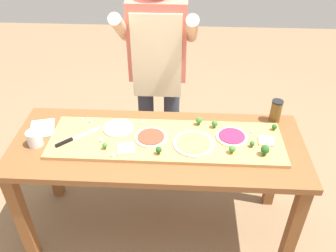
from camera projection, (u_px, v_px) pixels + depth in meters
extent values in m
plane|color=#896B4C|center=(160.00, 226.00, 2.62)|extent=(8.00, 8.00, 0.00)
cube|color=brown|center=(22.00, 219.00, 2.21)|extent=(0.07, 0.07, 0.75)
cube|color=brown|center=(293.00, 230.00, 2.14)|extent=(0.07, 0.07, 0.75)
cube|color=brown|center=(51.00, 158.00, 2.66)|extent=(0.07, 0.07, 0.75)
cube|color=brown|center=(275.00, 167.00, 2.59)|extent=(0.07, 0.07, 0.75)
cube|color=brown|center=(158.00, 146.00, 2.17)|extent=(1.78, 0.68, 0.04)
cube|color=tan|center=(166.00, 140.00, 2.16)|extent=(1.40, 0.40, 0.02)
cube|color=#B7BABF|center=(86.00, 133.00, 2.19)|extent=(0.15, 0.15, 0.00)
cube|color=black|center=(64.00, 142.00, 2.11)|extent=(0.09, 0.09, 0.02)
cylinder|color=beige|center=(151.00, 138.00, 2.15)|extent=(0.20, 0.20, 0.01)
cylinder|color=#BC3D28|center=(151.00, 137.00, 2.15)|extent=(0.16, 0.16, 0.01)
cylinder|color=beige|center=(232.00, 137.00, 2.16)|extent=(0.19, 0.19, 0.01)
cylinder|color=#9E234C|center=(232.00, 136.00, 2.15)|extent=(0.16, 0.16, 0.01)
cylinder|color=beige|center=(118.00, 128.00, 2.23)|extent=(0.19, 0.19, 0.01)
cylinder|color=beige|center=(118.00, 127.00, 2.23)|extent=(0.16, 0.16, 0.01)
cylinder|color=beige|center=(194.00, 144.00, 2.11)|extent=(0.25, 0.25, 0.01)
cylinder|color=#899E4C|center=(194.00, 142.00, 2.10)|extent=(0.20, 0.20, 0.01)
cube|color=beige|center=(266.00, 141.00, 2.13)|extent=(0.10, 0.10, 0.01)
cube|color=beige|center=(126.00, 149.00, 2.07)|extent=(0.12, 0.12, 0.01)
cylinder|color=#2C5915|center=(274.00, 129.00, 2.22)|extent=(0.01, 0.01, 0.01)
sphere|color=#23561E|center=(274.00, 127.00, 2.21)|extent=(0.03, 0.03, 0.03)
cylinder|color=#2C5915|center=(159.00, 153.00, 2.04)|extent=(0.02, 0.02, 0.02)
sphere|color=#23561E|center=(159.00, 150.00, 2.02)|extent=(0.04, 0.04, 0.04)
cylinder|color=#2C5915|center=(264.00, 153.00, 2.03)|extent=(0.02, 0.02, 0.02)
sphere|color=#23561E|center=(265.00, 150.00, 2.01)|extent=(0.05, 0.05, 0.05)
cylinder|color=#487A23|center=(232.00, 152.00, 2.04)|extent=(0.02, 0.02, 0.02)
sphere|color=#427F33|center=(232.00, 149.00, 2.03)|extent=(0.04, 0.04, 0.04)
cylinder|color=#366618|center=(252.00, 146.00, 2.09)|extent=(0.01, 0.01, 0.01)
sphere|color=#2D6623|center=(252.00, 144.00, 2.08)|extent=(0.03, 0.03, 0.03)
cylinder|color=#3F7220|center=(214.00, 126.00, 2.24)|extent=(0.02, 0.02, 0.02)
sphere|color=#38752D|center=(215.00, 123.00, 2.22)|extent=(0.04, 0.04, 0.04)
cylinder|color=#487A23|center=(105.00, 148.00, 2.07)|extent=(0.01, 0.01, 0.02)
sphere|color=#427F33|center=(105.00, 145.00, 2.06)|extent=(0.03, 0.03, 0.03)
cylinder|color=#3F7220|center=(199.00, 123.00, 2.26)|extent=(0.02, 0.02, 0.02)
sphere|color=#38752D|center=(199.00, 120.00, 2.25)|extent=(0.04, 0.04, 0.04)
cube|color=white|center=(101.00, 140.00, 2.13)|extent=(0.02, 0.02, 0.02)
cube|color=silver|center=(252.00, 132.00, 2.20)|extent=(0.02, 0.02, 0.01)
cube|color=white|center=(82.00, 119.00, 2.31)|extent=(0.02, 0.02, 0.01)
cube|color=white|center=(113.00, 155.00, 2.02)|extent=(0.02, 0.02, 0.02)
cube|color=white|center=(91.00, 121.00, 2.28)|extent=(0.02, 0.02, 0.02)
cube|color=white|center=(143.00, 122.00, 2.28)|extent=(0.02, 0.02, 0.02)
cylinder|color=white|center=(35.00, 138.00, 2.12)|extent=(0.09, 0.09, 0.09)
cylinder|color=white|center=(35.00, 141.00, 2.13)|extent=(0.08, 0.08, 0.05)
cylinder|color=brown|center=(276.00, 112.00, 2.30)|extent=(0.07, 0.07, 0.14)
cylinder|color=black|center=(278.00, 102.00, 2.25)|extent=(0.07, 0.07, 0.01)
cube|color=white|center=(42.00, 128.00, 2.28)|extent=(0.19, 0.22, 0.00)
cylinder|color=#333847|center=(147.00, 125.00, 2.87)|extent=(0.12, 0.12, 0.90)
cylinder|color=#333847|center=(171.00, 125.00, 2.86)|extent=(0.12, 0.12, 0.90)
cube|color=#DB6B5B|center=(158.00, 40.00, 2.44)|extent=(0.40, 0.20, 0.55)
cube|color=beige|center=(157.00, 58.00, 2.40)|extent=(0.34, 0.01, 0.60)
cylinder|color=#DBB293|center=(120.00, 28.00, 2.30)|extent=(0.08, 0.39, 0.31)
cylinder|color=#DBB293|center=(192.00, 29.00, 2.28)|extent=(0.08, 0.39, 0.31)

